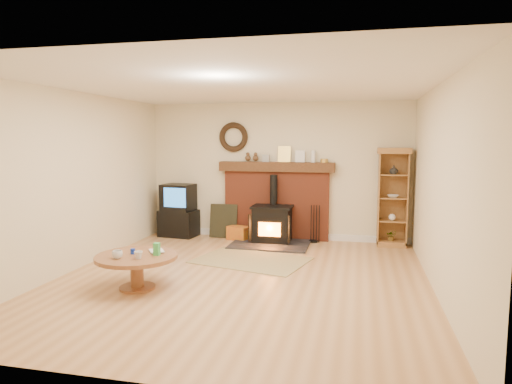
% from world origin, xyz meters
% --- Properties ---
extents(ground, '(5.50, 5.50, 0.00)m').
position_xyz_m(ground, '(0.00, 0.00, 0.00)').
color(ground, '#B47D4B').
rests_on(ground, ground).
extents(room_shell, '(5.02, 5.52, 2.61)m').
position_xyz_m(room_shell, '(-0.02, 0.09, 1.72)').
color(room_shell, beige).
rests_on(room_shell, ground).
extents(chimney_breast, '(2.20, 0.22, 1.78)m').
position_xyz_m(chimney_breast, '(0.00, 2.67, 0.80)').
color(chimney_breast, brown).
rests_on(chimney_breast, ground).
extents(wood_stove, '(1.40, 1.00, 1.25)m').
position_xyz_m(wood_stove, '(-0.01, 2.27, 0.33)').
color(wood_stove, black).
rests_on(wood_stove, ground).
extents(area_rug, '(1.92, 1.54, 0.01)m').
position_xyz_m(area_rug, '(-0.09, 0.99, 0.01)').
color(area_rug, brown).
rests_on(area_rug, ground).
extents(tv_unit, '(0.76, 0.57, 1.03)m').
position_xyz_m(tv_unit, '(-1.92, 2.47, 0.49)').
color(tv_unit, black).
rests_on(tv_unit, ground).
extents(curio_cabinet, '(0.57, 0.41, 1.76)m').
position_xyz_m(curio_cabinet, '(2.13, 2.55, 0.88)').
color(curio_cabinet, brown).
rests_on(curio_cabinet, ground).
extents(firelog_box, '(0.48, 0.40, 0.26)m').
position_xyz_m(firelog_box, '(-0.67, 2.40, 0.13)').
color(firelog_box, gold).
rests_on(firelog_box, ground).
extents(leaning_painting, '(0.54, 0.15, 0.65)m').
position_xyz_m(leaning_painting, '(-1.02, 2.55, 0.33)').
color(leaning_painting, black).
rests_on(leaning_painting, ground).
extents(fire_tools, '(0.19, 0.16, 0.70)m').
position_xyz_m(fire_tools, '(0.75, 2.50, 0.16)').
color(fire_tools, black).
rests_on(fire_tools, ground).
extents(coffee_table, '(1.04, 1.04, 0.60)m').
position_xyz_m(coffee_table, '(-1.20, -0.66, 0.36)').
color(coffee_table, brown).
rests_on(coffee_table, ground).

